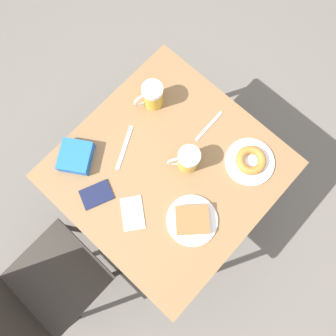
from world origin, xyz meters
The scene contains 12 objects.
ground_plane centered at (0.00, 0.00, 0.00)m, with size 8.00×8.00×0.00m, color #666059.
table centered at (0.00, 0.00, 0.65)m, with size 0.84×0.85×0.71m.
chair centered at (0.07, 0.80, 0.52)m, with size 0.40×0.40×0.87m.
plate_with_cake centered at (-0.22, 0.09, 0.73)m, with size 0.21×0.21×0.05m.
plate_with_donut centered at (-0.23, -0.26, 0.73)m, with size 0.21×0.21×0.05m.
beer_mug_left centered at (0.26, -0.18, 0.77)m, with size 0.09×0.13×0.12m.
beer_mug_center centered at (-0.04, -0.07, 0.77)m, with size 0.10×0.12×0.12m.
napkin_folded centered at (-0.02, 0.23, 0.71)m, with size 0.16×0.15×0.00m.
fork centered at (0.00, -0.26, 0.71)m, with size 0.02×0.17×0.00m.
knife centered at (0.20, 0.06, 0.71)m, with size 0.11×0.19×0.00m.
passport_near_edge centered at (0.14, 0.28, 0.71)m, with size 0.13×0.15×0.01m.
blue_pouch centered at (0.31, 0.23, 0.74)m, with size 0.18×0.18×0.05m.
Camera 1 is at (-0.22, 0.24, 2.05)m, focal length 35.00 mm.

